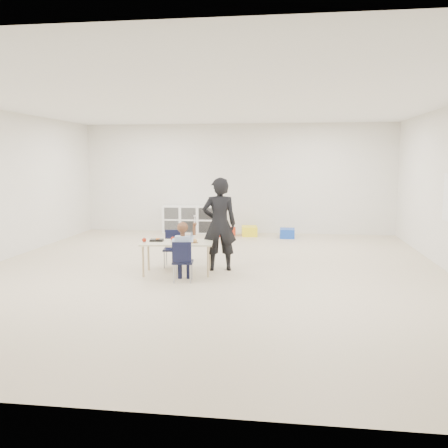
# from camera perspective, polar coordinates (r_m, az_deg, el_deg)

# --- Properties ---
(room) EXTENTS (9.00, 9.02, 2.80)m
(room) POSITION_cam_1_polar(r_m,az_deg,el_deg) (7.83, -1.88, 4.21)
(room) COLOR beige
(room) RESTS_ON ground
(table) EXTENTS (1.23, 0.71, 0.54)m
(table) POSITION_cam_1_polar(r_m,az_deg,el_deg) (7.91, -5.64, -4.03)
(table) COLOR beige
(table) RESTS_ON ground
(chair_near) EXTENTS (0.34, 0.32, 0.64)m
(chair_near) POSITION_cam_1_polar(r_m,az_deg,el_deg) (7.38, -4.98, -4.47)
(chair_near) COLOR black
(chair_near) RESTS_ON ground
(chair_far) EXTENTS (0.34, 0.32, 0.64)m
(chair_far) POSITION_cam_1_polar(r_m,az_deg,el_deg) (8.42, -6.23, -2.98)
(chair_far) COLOR black
(chair_far) RESTS_ON ground
(child) EXTENTS (0.47, 0.47, 1.01)m
(child) POSITION_cam_1_polar(r_m,az_deg,el_deg) (7.35, -4.99, -3.06)
(child) COLOR #B2D0F1
(child) RESTS_ON chair_near
(lunch_tray_near) EXTENTS (0.24, 0.18, 0.03)m
(lunch_tray_near) POSITION_cam_1_polar(r_m,az_deg,el_deg) (7.89, -4.83, -1.99)
(lunch_tray_near) COLOR black
(lunch_tray_near) RESTS_ON table
(lunch_tray_far) EXTENTS (0.24, 0.18, 0.03)m
(lunch_tray_far) POSITION_cam_1_polar(r_m,az_deg,el_deg) (7.97, -8.10, -1.94)
(lunch_tray_far) COLOR black
(lunch_tray_far) RESTS_ON table
(milk_carton) EXTENTS (0.08, 0.08, 0.10)m
(milk_carton) POSITION_cam_1_polar(r_m,az_deg,el_deg) (7.73, -5.53, -1.93)
(milk_carton) COLOR white
(milk_carton) RESTS_ON table
(bread_roll) EXTENTS (0.09, 0.09, 0.07)m
(bread_roll) POSITION_cam_1_polar(r_m,az_deg,el_deg) (7.74, -3.58, -2.02)
(bread_roll) COLOR tan
(bread_roll) RESTS_ON table
(apple_near) EXTENTS (0.07, 0.07, 0.07)m
(apple_near) POSITION_cam_1_polar(r_m,az_deg,el_deg) (7.94, -6.18, -1.79)
(apple_near) COLOR maroon
(apple_near) RESTS_ON table
(apple_far) EXTENTS (0.07, 0.07, 0.07)m
(apple_far) POSITION_cam_1_polar(r_m,az_deg,el_deg) (7.89, -9.58, -1.91)
(apple_far) COLOR maroon
(apple_far) RESTS_ON table
(cubby_shelf) EXTENTS (1.40, 0.40, 0.70)m
(cubby_shelf) POSITION_cam_1_polar(r_m,az_deg,el_deg) (12.34, -4.10, 0.57)
(cubby_shelf) COLOR white
(cubby_shelf) RESTS_ON ground
(adult) EXTENTS (0.65, 0.50, 1.59)m
(adult) POSITION_cam_1_polar(r_m,az_deg,el_deg) (8.04, -0.56, -0.03)
(adult) COLOR black
(adult) RESTS_ON ground
(bin_red) EXTENTS (0.41, 0.48, 0.21)m
(bin_red) POSITION_cam_1_polar(r_m,az_deg,el_deg) (11.76, 0.32, -0.96)
(bin_red) COLOR red
(bin_red) RESTS_ON ground
(bin_yellow) EXTENTS (0.43, 0.53, 0.23)m
(bin_yellow) POSITION_cam_1_polar(r_m,az_deg,el_deg) (11.86, 3.07, -0.85)
(bin_yellow) COLOR yellow
(bin_yellow) RESTS_ON ground
(bin_blue) EXTENTS (0.35, 0.45, 0.22)m
(bin_blue) POSITION_cam_1_polar(r_m,az_deg,el_deg) (11.63, 7.62, -1.11)
(bin_blue) COLOR blue
(bin_blue) RESTS_ON ground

